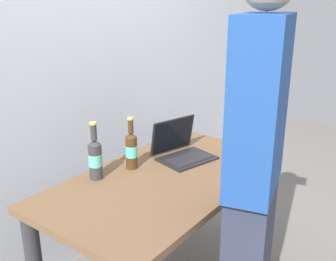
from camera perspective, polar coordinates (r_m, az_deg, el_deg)
The scene contains 6 objects.
desk at distance 2.13m, azimuth -0.29°, elevation -10.08°, with size 1.38×0.76×0.77m.
laptop at distance 2.28m, azimuth 2.01°, elevation -2.79°, with size 0.37×0.34×0.22m.
beer_bottle_dark at distance 2.03m, azimuth -10.71°, elevation -3.95°, with size 0.07×0.07×0.31m.
beer_bottle_green at distance 2.12m, azimuth -5.44°, elevation -2.76°, with size 0.07×0.07×0.29m.
person_figure at distance 1.65m, azimuth 12.61°, elevation -6.32°, with size 0.44×0.33×1.85m.
back_wall at distance 2.41m, azimuth -14.69°, elevation 9.62°, with size 6.00×0.10×2.60m, color silver.
Camera 1 is at (-1.49, -1.12, 1.65)m, focal length 41.20 mm.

